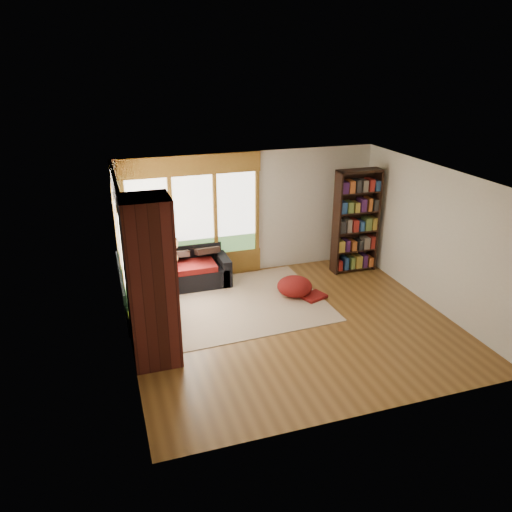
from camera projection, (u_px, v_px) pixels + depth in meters
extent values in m
plane|color=brown|center=(293.00, 324.00, 8.76)|extent=(5.50, 5.50, 0.00)
plane|color=white|center=(297.00, 179.00, 7.78)|extent=(5.50, 5.50, 0.00)
cube|color=silver|center=(250.00, 213.00, 10.48)|extent=(5.50, 0.04, 2.60)
cube|color=silver|center=(372.00, 329.00, 6.07)|extent=(5.50, 0.04, 2.60)
cube|color=silver|center=(125.00, 277.00, 7.48)|extent=(0.04, 5.00, 2.60)
cube|color=silver|center=(435.00, 238.00, 9.06)|extent=(0.04, 5.00, 2.60)
cube|color=olive|center=(194.00, 217.00, 10.09)|extent=(2.82, 0.10, 1.90)
cube|color=white|center=(194.00, 217.00, 10.09)|extent=(2.54, 0.09, 1.62)
cube|color=olive|center=(121.00, 246.00, 8.53)|extent=(0.10, 2.62, 1.90)
cube|color=white|center=(121.00, 246.00, 8.53)|extent=(0.09, 2.36, 1.62)
cube|color=#7E8D5D|center=(117.00, 210.00, 9.12)|extent=(0.03, 0.72, 0.90)
cube|color=#471914|center=(151.00, 283.00, 7.28)|extent=(0.70, 0.70, 2.60)
cube|color=black|center=(178.00, 279.00, 10.02)|extent=(2.20, 0.90, 0.42)
cube|color=black|center=(174.00, 254.00, 10.17)|extent=(2.20, 0.20, 0.38)
cube|color=black|center=(227.00, 269.00, 10.27)|extent=(0.20, 0.90, 0.60)
cube|color=maroon|center=(174.00, 270.00, 9.78)|extent=(1.90, 0.66, 0.12)
cube|color=black|center=(150.00, 297.00, 9.26)|extent=(0.90, 2.20, 0.42)
cube|color=black|center=(128.00, 280.00, 9.01)|extent=(0.20, 2.20, 0.38)
cube|color=black|center=(156.00, 318.00, 8.34)|extent=(0.90, 0.20, 0.60)
cube|color=maroon|center=(158.00, 291.00, 8.88)|extent=(0.66, 1.20, 0.12)
cube|color=maroon|center=(151.00, 271.00, 9.72)|extent=(0.66, 0.66, 0.12)
cube|color=beige|center=(233.00, 304.00, 9.45)|extent=(3.52, 2.75, 0.01)
cube|color=black|center=(375.00, 220.00, 10.68)|extent=(0.04, 0.32, 2.23)
cube|color=black|center=(336.00, 224.00, 10.42)|extent=(0.04, 0.32, 2.23)
cube|color=black|center=(353.00, 220.00, 10.69)|extent=(0.95, 0.02, 2.23)
cube|color=black|center=(352.00, 267.00, 10.95)|extent=(0.87, 0.30, 0.03)
cube|color=black|center=(354.00, 249.00, 10.79)|extent=(0.87, 0.30, 0.03)
cube|color=black|center=(355.00, 231.00, 10.63)|extent=(0.87, 0.30, 0.03)
cube|color=black|center=(357.00, 212.00, 10.47)|extent=(0.87, 0.30, 0.03)
cube|color=black|center=(358.00, 192.00, 10.31)|extent=(0.87, 0.30, 0.03)
cube|color=black|center=(360.00, 171.00, 10.15)|extent=(0.87, 0.30, 0.03)
cube|color=#726659|center=(356.00, 222.00, 10.54)|extent=(0.83, 0.24, 2.07)
ellipsoid|color=maroon|center=(295.00, 286.00, 9.75)|extent=(0.76, 0.76, 0.37)
ellipsoid|color=brown|center=(159.00, 258.00, 9.59)|extent=(1.09, 1.11, 0.32)
sphere|color=brown|center=(169.00, 244.00, 9.82)|extent=(0.54, 0.54, 0.38)
cone|color=brown|center=(166.00, 238.00, 9.71)|extent=(0.20, 0.20, 0.17)
ellipsoid|color=black|center=(156.00, 277.00, 8.89)|extent=(0.54, 0.78, 0.25)
sphere|color=black|center=(155.00, 265.00, 9.09)|extent=(0.32, 0.32, 0.30)
cone|color=black|center=(155.00, 260.00, 9.00)|extent=(0.12, 0.12, 0.13)
cube|color=black|center=(209.00, 245.00, 10.19)|extent=(0.45, 0.12, 0.45)
cube|color=black|center=(180.00, 248.00, 10.01)|extent=(0.45, 0.12, 0.45)
cube|color=black|center=(135.00, 262.00, 9.34)|extent=(0.45, 0.12, 0.45)
cube|color=black|center=(141.00, 286.00, 8.37)|extent=(0.45, 0.12, 0.45)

